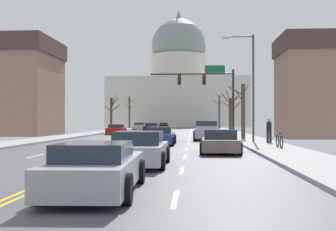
{
  "coord_description": "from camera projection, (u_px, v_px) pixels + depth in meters",
  "views": [
    {
      "loc": [
        3.9,
        -27.98,
        1.68
      ],
      "look_at": [
        0.66,
        25.2,
        2.26
      ],
      "focal_mm": 45.33,
      "sensor_mm": 36.0,
      "label": 1
    }
  ],
  "objects": [
    {
      "name": "sedan_oncoming_01",
      "position": [
        152.0,
        128.0,
        59.26
      ],
      "size": [
        2.1,
        4.7,
        1.28
      ],
      "color": "black",
      "rests_on": "ground"
    },
    {
      "name": "sedan_oncoming_02",
      "position": [
        140.0,
        126.0,
        73.12
      ],
      "size": [
        2.23,
        4.68,
        1.26
      ],
      "color": "#9EA3A8",
      "rests_on": "ground"
    },
    {
      "name": "signal_gantry",
      "position": [
        209.0,
        86.0,
        39.94
      ],
      "size": [
        7.91,
        0.41,
        6.71
      ],
      "color": "#28282D",
      "rests_on": "ground"
    },
    {
      "name": "sedan_oncoming_00",
      "position": [
        116.0,
        130.0,
        50.0
      ],
      "size": [
        2.1,
        4.42,
        1.18
      ],
      "color": "#B71414",
      "rests_on": "ground"
    },
    {
      "name": "bare_tree_00",
      "position": [
        219.0,
        111.0,
        79.97
      ],
      "size": [
        2.18,
        3.13,
        6.82
      ],
      "color": "#4C3D2D",
      "rests_on": "ground"
    },
    {
      "name": "pickup_truck_near_00",
      "position": [
        207.0,
        131.0,
        36.07
      ],
      "size": [
        2.27,
        5.7,
        1.6
      ],
      "color": "#ADB2B7",
      "rests_on": "ground"
    },
    {
      "name": "bare_tree_04",
      "position": [
        230.0,
        113.0,
        53.48
      ],
      "size": [
        2.42,
        2.62,
        5.43
      ],
      "color": "#423328",
      "rests_on": "ground"
    },
    {
      "name": "bare_tree_03",
      "position": [
        129.0,
        111.0,
        81.78
      ],
      "size": [
        1.43,
        2.83,
        6.11
      ],
      "color": "#4C3D2D",
      "rests_on": "ground"
    },
    {
      "name": "bare_tree_01",
      "position": [
        111.0,
        113.0,
        63.19
      ],
      "size": [
        2.26,
        1.25,
        5.47
      ],
      "color": "#423328",
      "rests_on": "ground"
    },
    {
      "name": "ground",
      "position": [
        135.0,
        145.0,
        28.15
      ],
      "size": [
        20.0,
        180.0,
        0.2
      ],
      "color": "#4C4C51"
    },
    {
      "name": "street_lamp_right",
      "position": [
        249.0,
        78.0,
        30.65
      ],
      "size": [
        2.28,
        0.24,
        7.75
      ],
      "color": "#333338",
      "rests_on": "ground"
    },
    {
      "name": "flank_building_00",
      "position": [
        5.0,
        87.0,
        47.14
      ],
      "size": [
        11.24,
        9.45,
        10.65
      ],
      "color": "#8C6656",
      "rests_on": "ground"
    },
    {
      "name": "sedan_oncoming_03",
      "position": [
        164.0,
        126.0,
        83.07
      ],
      "size": [
        2.03,
        4.31,
        1.17
      ],
      "color": "black",
      "rests_on": "ground"
    },
    {
      "name": "bare_tree_02",
      "position": [
        243.0,
        110.0,
        35.69
      ],
      "size": [
        1.69,
        1.87,
        4.6
      ],
      "color": "#4C3D2D",
      "rests_on": "ground"
    },
    {
      "name": "sedan_near_02",
      "position": [
        220.0,
        142.0,
        21.52
      ],
      "size": [
        2.14,
        4.28,
        1.2
      ],
      "color": "#6B6056",
      "rests_on": "ground"
    },
    {
      "name": "capitol_building",
      "position": [
        179.0,
        88.0,
        109.34
      ],
      "size": [
        34.2,
        21.58,
        30.16
      ],
      "color": "beige",
      "rests_on": "ground"
    },
    {
      "name": "sedan_near_03",
      "position": [
        139.0,
        150.0,
        15.54
      ],
      "size": [
        2.1,
        4.37,
        1.28
      ],
      "color": "#9EA3A8",
      "rests_on": "ground"
    },
    {
      "name": "flank_building_01",
      "position": [
        333.0,
        86.0,
        39.47
      ],
      "size": [
        9.94,
        6.84,
        9.54
      ],
      "color": "#8C6656",
      "rests_on": "ground"
    },
    {
      "name": "bicycle_parked",
      "position": [
        279.0,
        141.0,
        23.79
      ],
      "size": [
        0.12,
        1.77,
        0.85
      ],
      "color": "black",
      "rests_on": "ground"
    },
    {
      "name": "sedan_near_04",
      "position": [
        97.0,
        169.0,
        9.77
      ],
      "size": [
        2.04,
        4.71,
        1.18
      ],
      "color": "#9EA3A8",
      "rests_on": "ground"
    },
    {
      "name": "pedestrian_00",
      "position": [
        269.0,
        129.0,
        28.65
      ],
      "size": [
        0.35,
        0.34,
        1.64
      ],
      "color": "black",
      "rests_on": "ground"
    },
    {
      "name": "sedan_near_01",
      "position": [
        160.0,
        136.0,
        28.72
      ],
      "size": [
        2.02,
        4.61,
        1.23
      ],
      "color": "navy",
      "rests_on": "ground"
    }
  ]
}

